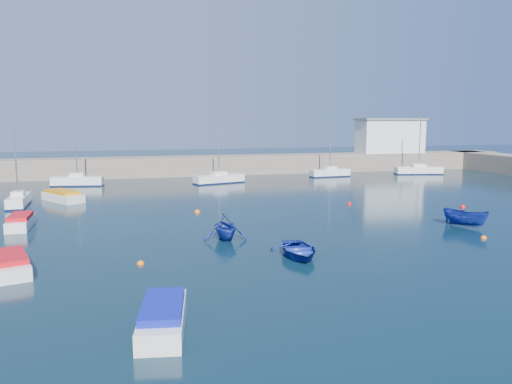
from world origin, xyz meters
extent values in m
plane|color=black|center=(0.00, 0.00, 0.00)|extent=(220.00, 220.00, 0.00)
cube|color=#736457|center=(0.00, 46.00, 1.30)|extent=(96.00, 4.50, 2.60)
cube|color=silver|center=(30.00, 46.00, 5.10)|extent=(10.00, 4.00, 5.00)
cube|color=silver|center=(-19.19, 24.23, 0.48)|extent=(1.59, 5.14, 0.95)
cylinder|color=#B7BABC|center=(-19.19, 24.23, 3.88)|extent=(0.14, 0.14, 5.86)
cube|color=silver|center=(-15.27, 37.64, 0.54)|extent=(5.94, 2.52, 1.07)
cylinder|color=#B7BABC|center=(-15.27, 37.64, 4.38)|extent=(0.16, 0.16, 6.62)
cube|color=silver|center=(1.11, 35.82, 0.51)|extent=(6.42, 3.41, 1.01)
cylinder|color=#B7BABC|center=(1.11, 35.82, 4.57)|extent=(0.15, 0.15, 7.11)
cube|color=silver|center=(17.02, 38.95, 0.50)|extent=(5.57, 1.92, 1.00)
cylinder|color=#B7BABC|center=(17.02, 38.95, 4.15)|extent=(0.15, 0.15, 6.30)
cube|color=silver|center=(30.49, 38.68, 0.52)|extent=(6.75, 3.23, 1.04)
cylinder|color=#B7BABC|center=(30.49, 38.68, 4.78)|extent=(0.15, 0.15, 7.49)
cube|color=silver|center=(-15.78, 3.09, 0.35)|extent=(2.60, 4.49, 0.69)
cube|color=red|center=(-15.78, 3.09, 0.82)|extent=(2.24, 3.45, 0.26)
cube|color=silver|center=(-17.28, 14.28, 0.36)|extent=(1.40, 3.99, 0.71)
cube|color=red|center=(-17.28, 14.28, 0.85)|extent=(1.33, 3.00, 0.27)
cube|color=silver|center=(-15.70, 26.13, 0.38)|extent=(4.25, 5.22, 0.76)
cube|color=orange|center=(-15.70, 26.13, 0.90)|extent=(3.49, 4.11, 0.28)
cube|color=silver|center=(-9.02, -5.87, 0.37)|extent=(2.21, 4.55, 0.74)
cube|color=#0D1695|center=(-9.02, -5.87, 0.88)|extent=(1.96, 3.46, 0.28)
imported|color=navy|center=(-0.94, 2.04, 0.39)|extent=(3.05, 4.02, 0.78)
imported|color=navy|center=(-4.05, 7.14, 0.84)|extent=(2.75, 3.18, 1.68)
imported|color=navy|center=(13.32, 6.45, 0.64)|extent=(2.65, 3.53, 1.29)
sphere|color=#F6600C|center=(-9.48, 2.84, 0.00)|extent=(0.41, 0.41, 0.41)
sphere|color=red|center=(9.59, 17.50, 0.00)|extent=(0.46, 0.46, 0.46)
sphere|color=#F6600C|center=(12.09, 3.05, 0.00)|extent=(0.38, 0.38, 0.38)
sphere|color=#F6600C|center=(-4.35, 17.03, 0.00)|extent=(0.50, 0.50, 0.50)
sphere|color=red|center=(18.49, 13.44, 0.00)|extent=(0.50, 0.50, 0.50)
camera|label=1|loc=(-10.26, -23.36, 7.50)|focal=35.00mm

